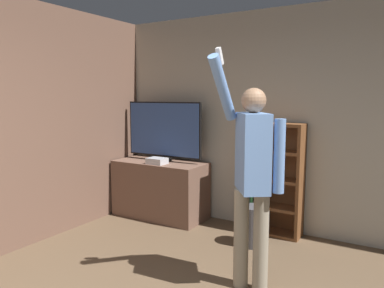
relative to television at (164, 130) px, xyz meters
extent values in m
cube|color=#B2AD9E|center=(1.59, 0.26, 0.16)|extent=(6.52, 0.06, 2.70)
cube|color=brown|center=(-0.69, -1.36, 0.16)|extent=(0.06, 4.79, 2.70)
cube|color=brown|center=(0.00, -0.10, -0.81)|extent=(1.27, 0.58, 0.77)
cylinder|color=black|center=(0.00, 0.00, -0.41)|extent=(0.22, 0.22, 0.03)
cylinder|color=black|center=(0.00, 0.00, -0.37)|extent=(0.06, 0.06, 0.05)
cube|color=black|center=(0.00, 0.00, 0.02)|extent=(1.17, 0.04, 0.75)
cube|color=#2D4C8C|center=(0.00, -0.02, 0.02)|extent=(1.13, 0.01, 0.71)
cube|color=silver|center=(0.06, -0.25, -0.38)|extent=(0.25, 0.19, 0.08)
cube|color=brown|center=(1.18, 0.07, -0.52)|extent=(0.04, 0.28, 1.35)
cube|color=brown|center=(1.87, 0.07, -0.52)|extent=(0.04, 0.28, 1.35)
cube|color=brown|center=(1.52, 0.21, -0.52)|extent=(0.73, 0.01, 1.35)
cube|color=brown|center=(1.52, 0.07, -1.17)|extent=(0.66, 0.28, 0.04)
cube|color=brown|center=(1.52, 0.07, -0.85)|extent=(0.66, 0.28, 0.04)
cube|color=brown|center=(1.52, 0.07, -0.52)|extent=(0.66, 0.28, 0.04)
cube|color=brown|center=(1.52, 0.07, -0.18)|extent=(0.66, 0.28, 0.04)
cube|color=brown|center=(1.52, 0.07, 0.14)|extent=(0.66, 0.28, 0.04)
cube|color=#232328|center=(1.21, 0.06, -1.07)|extent=(0.03, 0.25, 0.21)
cube|color=beige|center=(1.26, 0.06, -1.06)|extent=(0.04, 0.24, 0.22)
cube|color=beige|center=(1.32, 0.04, -1.05)|extent=(0.04, 0.20, 0.25)
cube|color=#2D569E|center=(1.37, 0.05, -1.06)|extent=(0.04, 0.23, 0.24)
cube|color=#7A3889|center=(1.21, 0.06, -0.75)|extent=(0.02, 0.26, 0.17)
cube|color=#7A3889|center=(1.24, 0.07, -0.73)|extent=(0.02, 0.27, 0.21)
cube|color=#5B8E99|center=(1.28, 0.05, -0.73)|extent=(0.04, 0.22, 0.22)
cube|color=#338447|center=(1.33, 0.05, -0.72)|extent=(0.03, 0.23, 0.23)
cube|color=#232328|center=(1.37, 0.04, -0.70)|extent=(0.04, 0.22, 0.27)
cube|color=red|center=(1.21, 0.05, -0.41)|extent=(0.03, 0.23, 0.18)
cube|color=orange|center=(1.26, 0.07, -0.37)|extent=(0.04, 0.26, 0.27)
cube|color=red|center=(1.31, 0.07, -0.41)|extent=(0.03, 0.26, 0.19)
cube|color=#7A3889|center=(1.35, 0.04, -0.36)|extent=(0.03, 0.21, 0.27)
cube|color=#99663D|center=(1.39, 0.03, -0.36)|extent=(0.03, 0.20, 0.27)
cube|color=beige|center=(1.43, 0.05, -0.41)|extent=(0.03, 0.24, 0.19)
cube|color=#5B8E99|center=(1.21, 0.05, -0.06)|extent=(0.02, 0.24, 0.19)
cube|color=#5B8E99|center=(1.25, 0.05, -0.06)|extent=(0.03, 0.24, 0.20)
cube|color=#338447|center=(1.29, 0.06, -0.05)|extent=(0.03, 0.24, 0.22)
cube|color=beige|center=(1.34, 0.04, -0.05)|extent=(0.04, 0.21, 0.23)
cube|color=#99663D|center=(1.39, 0.06, -0.03)|extent=(0.03, 0.25, 0.26)
cylinder|color=gray|center=(1.73, -1.29, -0.76)|extent=(0.13, 0.13, 0.87)
cylinder|color=gray|center=(1.91, -1.29, -0.76)|extent=(0.13, 0.13, 0.87)
cube|color=#6B93D1|center=(1.82, -1.29, 0.01)|extent=(0.41, 0.46, 0.65)
sphere|color=#9E7556|center=(1.82, -1.29, 0.44)|extent=(0.21, 0.21, 0.21)
cylinder|color=#6B93D1|center=(2.05, -1.29, -0.01)|extent=(0.09, 0.09, 0.60)
cylinder|color=#6B93D1|center=(1.59, -1.41, 0.53)|extent=(0.09, 0.42, 0.54)
cube|color=white|center=(1.59, -1.47, 0.79)|extent=(0.04, 0.09, 0.14)
cylinder|color=#4C4C51|center=(1.49, -0.39, -0.97)|extent=(0.28, 0.28, 0.45)
camera|label=1|loc=(2.98, -4.18, 0.48)|focal=35.00mm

